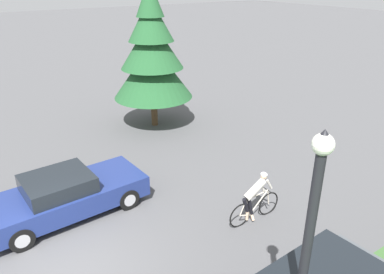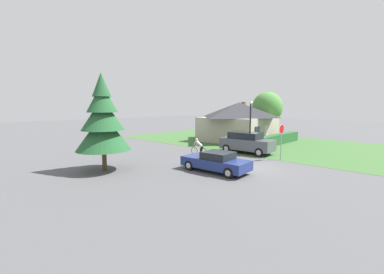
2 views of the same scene
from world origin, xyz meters
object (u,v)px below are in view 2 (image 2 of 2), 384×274
conifer_tall_near (103,121)px  deciduous_tree_right (267,108)px  stop_sign (281,135)px  street_lamp (250,123)px  sedan_left_lane (216,162)px  parked_suv_right (247,143)px  cottage_house (239,121)px  cyclist (199,147)px

conifer_tall_near → deciduous_tree_right: bearing=3.0°
stop_sign → street_lamp: 3.36m
stop_sign → sedan_left_lane: bearing=-10.2°
sedan_left_lane → street_lamp: size_ratio=0.97×
conifer_tall_near → stop_sign: bearing=-32.3°
deciduous_tree_right → conifer_tall_near: bearing=-177.0°
conifer_tall_near → sedan_left_lane: bearing=-48.9°
parked_suv_right → cottage_house: bearing=-55.5°
parked_suv_right → stop_sign: 3.74m
cyclist → stop_sign: bearing=-151.9°
cottage_house → sedan_left_lane: bearing=-156.6°
cottage_house → conifer_tall_near: conifer_tall_near is taller
deciduous_tree_right → cottage_house: bearing=174.5°
cottage_house → stop_sign: 11.80m
cyclist → street_lamp: bearing=-124.7°
cottage_house → conifer_tall_near: bearing=-178.7°
sedan_left_lane → stop_sign: 6.62m
cottage_house → street_lamp: cottage_house is taller
conifer_tall_near → deciduous_tree_right: (24.95, 1.31, 0.68)m
stop_sign → street_lamp: bearing=-99.1°
street_lamp → deciduous_tree_right: deciduous_tree_right is taller
cottage_house → cyclist: bearing=-168.5°
cottage_house → cyclist: cottage_house is taller
parked_suv_right → cyclist: bearing=55.1°
sedan_left_lane → stop_sign: stop_sign is taller
street_lamp → conifer_tall_near: conifer_tall_near is taller
cyclist → street_lamp: (3.76, -2.66, 2.07)m
sedan_left_lane → deciduous_tree_right: (20.14, 6.81, 3.33)m
stop_sign → deciduous_tree_right: 16.28m
parked_suv_right → deciduous_tree_right: deciduous_tree_right is taller
cottage_house → street_lamp: bearing=-145.2°
cyclist → parked_suv_right: bearing=-121.1°
sedan_left_lane → deciduous_tree_right: 21.52m
stop_sign → deciduous_tree_right: (13.85, 8.33, 1.96)m
cottage_house → conifer_tall_near: 18.93m
parked_suv_right → street_lamp: size_ratio=1.01×
cottage_house → stop_sign: size_ratio=3.43×
stop_sign → street_lamp: (0.71, 3.19, 0.77)m
deciduous_tree_right → parked_suv_right: bearing=-159.8°
cyclist → parked_suv_right: size_ratio=0.38×
sedan_left_lane → stop_sign: bearing=-107.1°
sedan_left_lane → cyclist: cyclist is taller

